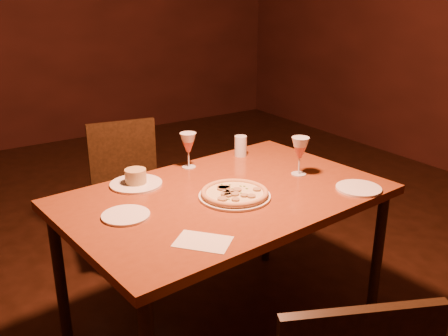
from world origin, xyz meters
TOP-DOWN VIEW (x-y plane):
  - floor at (0.00, 0.00)m, footprint 7.00×7.00m
  - dining_table at (0.04, -0.17)m, footprint 1.46×1.02m
  - chair_far at (-0.02, 0.76)m, footprint 0.47×0.47m
  - pizza_plate at (0.05, -0.23)m, footprint 0.31×0.31m
  - ramekin_saucer at (-0.24, 0.13)m, footprint 0.24×0.24m
  - wine_glass_far at (0.07, 0.20)m, footprint 0.08×0.08m
  - wine_glass_right at (0.47, -0.18)m, footprint 0.08×0.08m
  - water_tumbler at (0.39, 0.21)m, footprint 0.07×0.07m
  - side_plate_left at (-0.41, -0.15)m, footprint 0.19×0.19m
  - side_plate_near at (0.56, -0.47)m, footprint 0.20×0.20m
  - menu_card at (-0.27, -0.50)m, footprint 0.23×0.23m

SIDE VIEW (x-z plane):
  - floor at x=0.00m, z-range 0.00..0.00m
  - chair_far at x=-0.02m, z-range 0.05..0.90m
  - dining_table at x=0.04m, z-range 0.31..1.05m
  - menu_card at x=-0.27m, z-range 0.74..0.75m
  - side_plate_left at x=-0.41m, z-range 0.74..0.75m
  - side_plate_near at x=0.56m, z-range 0.74..0.75m
  - pizza_plate at x=0.05m, z-range 0.75..0.78m
  - ramekin_saucer at x=-0.24m, z-range 0.73..0.81m
  - water_tumbler at x=0.39m, z-range 0.74..0.85m
  - wine_glass_far at x=0.07m, z-range 0.74..0.92m
  - wine_glass_right at x=0.47m, z-range 0.74..0.93m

